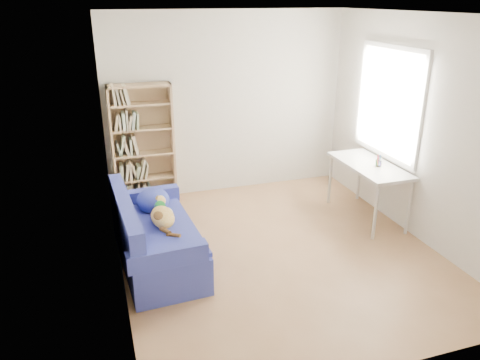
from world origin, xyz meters
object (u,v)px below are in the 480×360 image
Objects in this scene: bookshelf at (143,150)px; pen_cup at (379,162)px; sofa at (154,236)px; desk at (369,169)px.

bookshelf is 3.14m from pen_cup.
sofa is 1.75m from bookshelf.
sofa is 10.66× the size of pen_cup.
bookshelf reaches higher than pen_cup.
bookshelf is at bearing 152.73° from desk.
desk is at bearing 120.98° from pen_cup.
bookshelf is 10.80× the size of pen_cup.
pen_cup is (2.88, 0.19, 0.49)m from sofa.
pen_cup is (0.06, -0.10, 0.13)m from desk.
pen_cup is (2.76, -1.49, 0.03)m from bookshelf.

